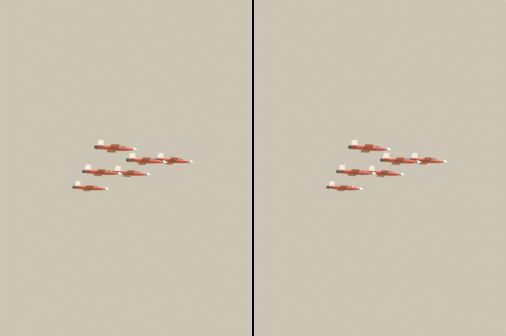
% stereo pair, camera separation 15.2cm
% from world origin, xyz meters
% --- Properties ---
extents(jet_lead, '(13.19, 10.28, 3.14)m').
position_xyz_m(jet_lead, '(25.55, 13.22, 110.39)').
color(jet_lead, red).
extents(jet_left_wingman, '(13.23, 10.53, 3.17)m').
position_xyz_m(jet_left_wingman, '(7.89, 14.98, 107.78)').
color(jet_left_wingman, red).
extents(jet_right_wingman, '(13.18, 10.17, 3.12)m').
position_xyz_m(jet_right_wingman, '(20.97, -3.92, 106.11)').
color(jet_right_wingman, red).
extents(jet_left_outer, '(12.82, 10.29, 3.08)m').
position_xyz_m(jet_left_outer, '(-9.76, 16.73, 104.09)').
color(jet_left_outer, red).
extents(jet_right_outer, '(13.01, 10.00, 3.08)m').
position_xyz_m(jet_right_outer, '(16.40, -21.06, 106.30)').
color(jet_right_outer, red).
extents(jet_slot_rear, '(13.01, 10.26, 3.10)m').
position_xyz_m(jet_slot_rear, '(3.32, -2.16, 104.19)').
color(jet_slot_rear, red).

